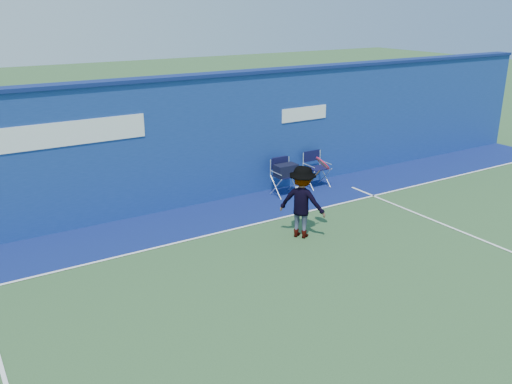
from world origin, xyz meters
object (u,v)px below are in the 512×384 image
directors_chair_left (285,180)px  tennis_player (302,202)px  water_bottle (297,191)px  directors_chair_right (316,176)px

directors_chair_left → tennis_player: tennis_player is taller
water_bottle → tennis_player: (-1.38, -2.05, 0.64)m
tennis_player → directors_chair_right: bearing=46.8°
directors_chair_left → directors_chair_right: 1.10m
directors_chair_right → directors_chair_left: bearing=-174.6°
directors_chair_right → water_bottle: directors_chair_right is taller
directors_chair_left → water_bottle: directors_chair_left is taller
directors_chair_right → water_bottle: (-0.88, -0.36, -0.17)m
tennis_player → directors_chair_left: bearing=63.0°
directors_chair_left → tennis_player: 2.62m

